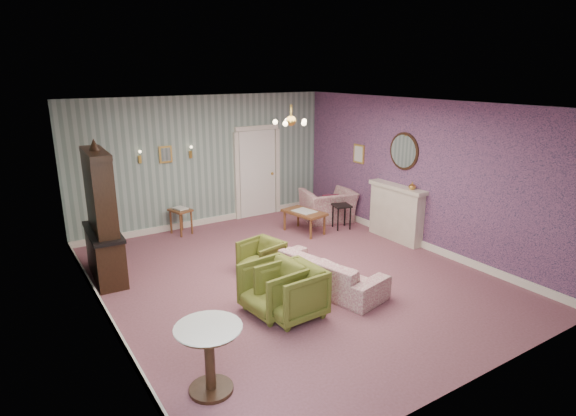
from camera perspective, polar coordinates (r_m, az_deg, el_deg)
floor at (r=8.23m, az=0.34°, el=-8.25°), size 7.00×7.00×0.00m
ceiling at (r=7.51m, az=0.38°, el=12.33°), size 7.00×7.00×0.00m
wall_back at (r=10.77m, az=-9.92°, el=5.52°), size 6.00×0.00×6.00m
wall_front at (r=5.32m, az=21.58°, el=-6.62°), size 6.00×0.00×6.00m
wall_left at (r=6.66m, az=-21.82°, el=-2.10°), size 0.00×7.00×7.00m
wall_right at (r=9.67m, az=15.45°, el=3.95°), size 0.00×7.00×7.00m
wall_right_floral at (r=9.66m, az=15.39°, el=3.94°), size 0.00×7.00×7.00m
door at (r=11.37m, az=-3.70°, el=4.38°), size 1.12×0.12×2.16m
olive_chair_a at (r=6.83m, az=0.42°, el=-9.81°), size 0.78×0.83×0.82m
olive_chair_b at (r=6.95m, az=-1.73°, el=-9.36°), size 0.82×0.86×0.82m
olive_chair_c at (r=8.24m, az=-3.22°, el=-5.75°), size 0.73×0.76×0.66m
sofa_chintz at (r=7.71m, az=4.75°, el=-6.95°), size 1.00×2.02×0.76m
wingback_chair at (r=11.07m, az=4.85°, el=0.91°), size 1.27×0.97×0.98m
dresser at (r=8.39m, az=-21.61°, el=-0.49°), size 0.56×1.42×2.32m
fireplace at (r=10.04m, az=12.86°, el=-0.54°), size 0.30×1.40×1.16m
mantel_vase at (r=9.60m, az=14.72°, el=2.60°), size 0.15×0.15×0.15m
oval_mirror at (r=9.83m, az=13.74°, el=6.65°), size 0.04×0.76×0.84m
framed_print at (r=10.84m, az=8.53°, el=6.45°), size 0.04×0.34×0.42m
coffee_table at (r=10.31m, az=1.97°, el=-1.66°), size 0.69×1.03×0.48m
side_table_black at (r=10.61m, az=6.45°, el=-1.05°), size 0.45×0.45×0.55m
pedestal_table at (r=5.46m, az=-9.39°, el=-17.48°), size 0.81×0.81×0.80m
nesting_table at (r=10.46m, az=-12.73°, el=-1.46°), size 0.47×0.54×0.60m
gilt_mirror_back at (r=10.38m, az=-14.49°, el=6.25°), size 0.28×0.06×0.36m
sconce_left at (r=10.21m, az=-17.38°, el=5.86°), size 0.16×0.12×0.30m
sconce_right at (r=10.55m, az=-11.61°, el=6.58°), size 0.16×0.12×0.30m
chandelier at (r=7.53m, az=0.37°, el=10.28°), size 0.56×0.56×0.36m
burgundy_cushion at (r=10.93m, az=5.12°, el=0.63°), size 0.41×0.28×0.39m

